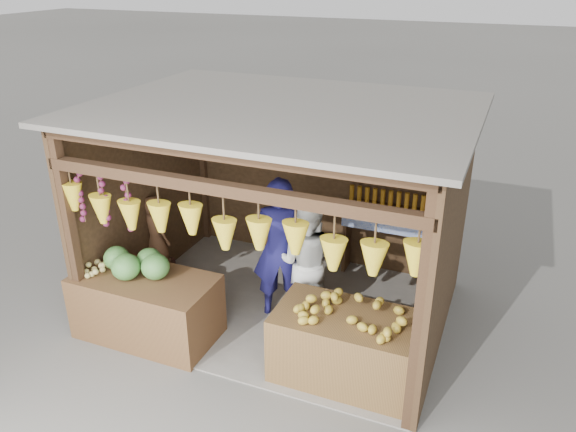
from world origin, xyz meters
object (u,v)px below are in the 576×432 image
object	(u,v)px
counter_right	(350,348)
woman_standing	(307,261)
counter_left	(147,306)
vendor_seated	(156,230)
man_standing	(279,248)

from	to	relation	value
counter_right	woman_standing	distance (m)	1.29
counter_left	vendor_seated	xyz separation A→B (m)	(-0.61, 1.14, 0.39)
man_standing	vendor_seated	world-z (taller)	man_standing
vendor_seated	counter_right	bearing A→B (deg)	-170.31
counter_left	counter_right	bearing A→B (deg)	3.88
counter_left	woman_standing	size ratio (longest dim) A/B	1.02
woman_standing	vendor_seated	distance (m)	2.24
vendor_seated	woman_standing	bearing A→B (deg)	-154.93
man_standing	woman_standing	distance (m)	0.37
woman_standing	vendor_seated	bearing A→B (deg)	-8.13
vendor_seated	man_standing	bearing A→B (deg)	-156.03
counter_right	vendor_seated	distance (m)	3.24
counter_left	woman_standing	bearing A→B (deg)	32.92
counter_left	counter_right	world-z (taller)	counter_left
counter_left	man_standing	size ratio (longest dim) A/B	0.90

